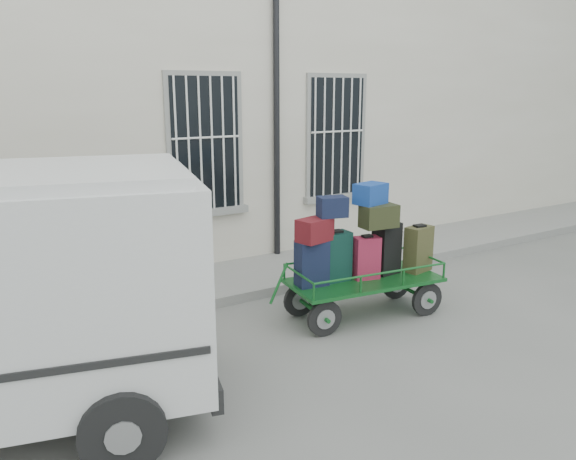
# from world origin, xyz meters

# --- Properties ---
(ground) EXTENTS (80.00, 80.00, 0.00)m
(ground) POSITION_xyz_m (0.00, 0.00, 0.00)
(ground) COLOR #63635E
(ground) RESTS_ON ground
(building) EXTENTS (24.00, 5.15, 6.00)m
(building) POSITION_xyz_m (0.00, 5.50, 3.00)
(building) COLOR beige
(building) RESTS_ON ground
(sidewalk) EXTENTS (24.00, 1.70, 0.15)m
(sidewalk) POSITION_xyz_m (0.00, 2.20, 0.07)
(sidewalk) COLOR gray
(sidewalk) RESTS_ON ground
(luggage_cart) EXTENTS (2.56, 1.21, 1.89)m
(luggage_cart) POSITION_xyz_m (0.63, 0.05, 0.89)
(luggage_cart) COLOR black
(luggage_cart) RESTS_ON ground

